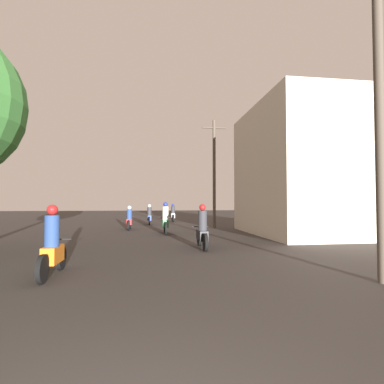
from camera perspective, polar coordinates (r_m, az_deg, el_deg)
name	(u,v)px	position (r m, az deg, el deg)	size (l,w,h in m)	color
motorcycle_orange	(52,247)	(7.61, -25.04, -9.55)	(0.60, 1.90, 1.63)	black
motorcycle_black	(202,231)	(10.93, 1.96, -7.44)	(0.60, 1.92, 1.61)	black
motorcycle_green	(165,221)	(16.02, -5.09, -5.58)	(0.60, 1.98, 1.69)	black
motorcycle_red	(129,220)	(18.88, -11.83, -5.21)	(0.60, 1.88, 1.47)	black
motorcycle_blue	(149,216)	(22.91, -8.12, -4.61)	(0.60, 1.98, 1.53)	black
motorcycle_silver	(173,215)	(25.99, -3.66, -4.30)	(0.60, 1.89, 1.55)	black
building_right_near	(304,171)	(17.07, 20.57, 3.84)	(5.54, 7.56, 6.74)	beige
utility_pole_near	(379,84)	(7.84, 32.02, 17.07)	(1.60, 0.20, 8.06)	#4C4238
utility_pole_far	(214,171)	(19.86, 4.25, 3.95)	(1.60, 0.20, 7.12)	#4C4238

